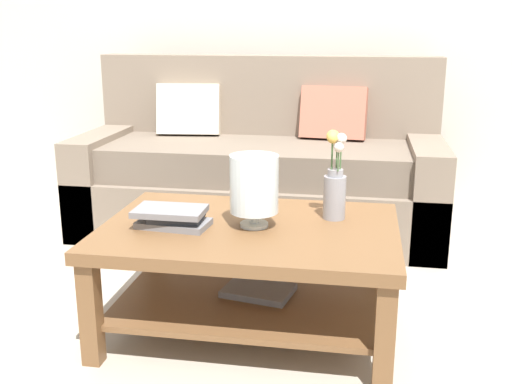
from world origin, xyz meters
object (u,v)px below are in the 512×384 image
at_px(coffee_table, 250,254).
at_px(glass_hurricane_vase, 254,185).
at_px(couch, 260,171).
at_px(flower_pitcher, 335,183).
at_px(book_stack_main, 173,217).

bearing_deg(coffee_table, glass_hurricane_vase, -18.56).
relative_size(couch, flower_pitcher, 5.87).
bearing_deg(glass_hurricane_vase, book_stack_main, -169.93).
distance_m(book_stack_main, flower_pitcher, 0.68).
relative_size(book_stack_main, flower_pitcher, 0.81).
bearing_deg(book_stack_main, glass_hurricane_vase, 10.07).
bearing_deg(coffee_table, couch, 97.69).
relative_size(glass_hurricane_vase, flower_pitcher, 0.78).
xyz_separation_m(coffee_table, book_stack_main, (-0.30, -0.06, 0.16)).
height_order(couch, book_stack_main, couch).
distance_m(couch, glass_hurricane_vase, 1.39).
relative_size(coffee_table, glass_hurricane_vase, 4.07).
xyz_separation_m(book_stack_main, glass_hurricane_vase, (0.32, 0.06, 0.13)).
height_order(book_stack_main, flower_pitcher, flower_pitcher).
xyz_separation_m(couch, flower_pitcher, (0.51, -1.19, 0.25)).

